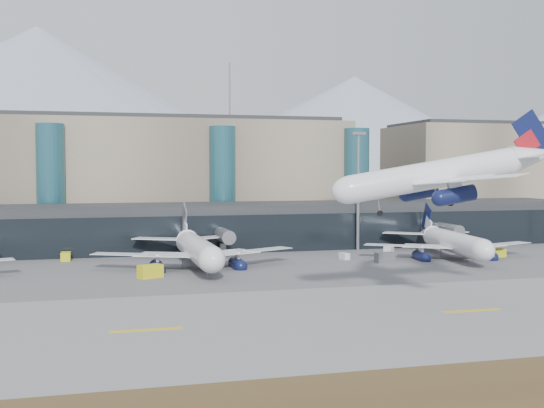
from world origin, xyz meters
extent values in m
plane|color=#515154|center=(0.00, 0.00, 0.00)|extent=(900.00, 900.00, 0.00)
cube|color=slate|center=(0.00, -15.00, 0.02)|extent=(400.00, 40.00, 0.04)
cube|color=#47351E|center=(0.00, -40.00, 0.00)|extent=(400.00, 14.00, 0.03)
cube|color=gold|center=(-20.00, -15.00, 0.05)|extent=(8.00, 1.00, 0.02)
cube|color=gold|center=(20.00, -15.00, 0.05)|extent=(8.00, 1.00, 0.02)
cube|color=black|center=(0.00, 58.00, 5.00)|extent=(170.00, 18.00, 10.00)
cube|color=black|center=(0.00, 49.10, 4.00)|extent=(170.00, 0.40, 8.00)
cylinder|color=slate|center=(0.00, 47.00, 4.20)|extent=(2.80, 14.00, 2.80)
cube|color=slate|center=(0.00, 47.00, 1.20)|extent=(1.20, 1.20, 2.40)
cylinder|color=slate|center=(50.00, 47.00, 4.20)|extent=(2.80, 14.00, 2.80)
cube|color=slate|center=(50.00, 47.00, 1.20)|extent=(1.20, 1.20, 2.40)
cube|color=gray|center=(-25.00, 90.00, 15.00)|extent=(130.00, 30.00, 30.00)
cube|color=black|center=(-25.00, 90.00, 30.50)|extent=(123.50, 28.00, 1.00)
cube|color=gray|center=(95.00, 90.00, 15.00)|extent=(70.00, 30.00, 30.00)
cube|color=black|center=(95.00, 90.00, 30.50)|extent=(66.50, 28.00, 1.00)
cylinder|color=#255A68|center=(-35.00, 74.00, 14.00)|extent=(6.40, 6.40, 28.00)
cylinder|color=#255A68|center=(5.00, 74.00, 14.00)|extent=(6.40, 6.40, 28.00)
cylinder|color=#255A68|center=(40.00, 74.00, 14.00)|extent=(6.40, 6.40, 28.00)
cylinder|color=slate|center=(10.00, 90.00, 38.00)|extent=(0.40, 0.40, 16.00)
cone|color=gray|center=(-60.00, 380.00, 55.00)|extent=(400.00, 400.00, 110.00)
cone|color=gray|center=(160.00, 380.00, 42.50)|extent=(340.00, 340.00, 85.00)
cylinder|color=slate|center=(30.00, 48.00, 12.50)|extent=(0.70, 0.70, 25.00)
cube|color=slate|center=(30.00, 48.00, 25.30)|extent=(3.00, 1.20, 0.60)
cylinder|color=silver|center=(18.24, -11.10, 18.29)|extent=(21.97, 5.90, 3.60)
ellipsoid|color=silver|center=(7.45, -9.94, 18.29)|extent=(5.39, 4.12, 3.60)
cube|color=silver|center=(18.95, -18.97, 17.69)|extent=(10.01, 16.38, 0.18)
cylinder|color=#0D143B|center=(17.92, -16.99, 15.86)|extent=(4.53, 2.43, 1.98)
cube|color=silver|center=(20.61, -3.56, 17.69)|extent=(12.53, 16.00, 0.18)
cylinder|color=#0D143B|center=(19.18, -5.27, 15.86)|extent=(4.53, 2.43, 1.98)
cube|color=silver|center=(32.58, -8.27, 18.65)|extent=(7.09, 8.42, 0.14)
cube|color=maroon|center=(31.50, -12.52, 20.27)|extent=(3.60, 0.63, 3.46)
cylinder|color=slate|center=(10.68, -10.29, 15.95)|extent=(0.15, 0.15, 2.88)
cylinder|color=black|center=(10.68, -10.29, 14.69)|extent=(0.66, 0.29, 0.64)
cylinder|color=black|center=(18.93, -13.35, 14.69)|extent=(0.85, 0.41, 0.82)
cylinder|color=black|center=(19.39, -9.05, 14.69)|extent=(0.85, 0.41, 0.82)
cylinder|color=silver|center=(-7.85, 30.63, 4.84)|extent=(4.65, 26.27, 4.34)
ellipsoid|color=silver|center=(-7.70, 17.52, 4.84)|extent=(4.41, 6.13, 4.34)
cone|color=silver|center=(-8.04, 47.48, 5.06)|extent=(4.43, 7.54, 4.34)
cube|color=silver|center=(1.49, 32.61, 4.12)|extent=(19.64, 13.85, 0.22)
cylinder|color=#0D143B|center=(-0.74, 31.09, 1.91)|extent=(2.45, 5.27, 2.39)
cube|color=silver|center=(-2.80, 47.54, 5.27)|extent=(10.34, 7.96, 0.17)
cube|color=silver|center=(-17.24, 32.39, 4.12)|extent=(19.69, 13.52, 0.22)
cylinder|color=#0D143B|center=(-14.97, 30.92, 1.91)|extent=(2.45, 5.27, 2.39)
cube|color=silver|center=(-13.29, 47.42, 5.27)|extent=(10.37, 7.80, 0.17)
cube|color=slate|center=(-8.05, 47.86, 8.53)|extent=(0.34, 6.49, 7.65)
cube|color=silver|center=(-8.04, 46.73, 7.23)|extent=(0.35, 4.34, 4.18)
cylinder|color=slate|center=(-7.74, 21.45, 2.02)|extent=(0.18, 0.18, 3.48)
cylinder|color=black|center=(-7.74, 21.45, 0.50)|extent=(0.28, 0.77, 0.77)
cylinder|color=black|center=(-5.26, 31.78, 0.50)|extent=(0.40, 1.00, 0.99)
cylinder|color=black|center=(-10.47, 31.72, 0.50)|extent=(0.40, 1.00, 0.99)
cylinder|color=silver|center=(42.94, 31.00, 4.58)|extent=(7.45, 25.11, 4.11)
ellipsoid|color=silver|center=(41.25, 18.72, 4.58)|extent=(4.85, 6.26, 4.11)
cone|color=silver|center=(45.12, 46.78, 4.78)|extent=(5.04, 7.58, 4.11)
cube|color=silver|center=(51.95, 31.55, 3.90)|extent=(18.69, 10.97, 0.21)
cylinder|color=#0D143B|center=(49.65, 30.43, 1.80)|extent=(2.91, 5.22, 2.26)
cube|color=silver|center=(50.03, 46.11, 4.99)|extent=(9.86, 6.50, 0.16)
cube|color=silver|center=(34.42, 33.96, 3.90)|extent=(18.14, 14.66, 0.21)
cylinder|color=#0D143B|center=(36.33, 32.27, 1.80)|extent=(2.91, 5.22, 2.26)
cube|color=silver|center=(40.21, 47.46, 4.99)|extent=(9.54, 8.26, 0.16)
cube|color=#0D143B|center=(45.17, 47.13, 8.07)|extent=(1.08, 6.11, 7.23)
cube|color=silver|center=(45.02, 46.08, 6.83)|extent=(0.85, 4.10, 3.95)
cylinder|color=slate|center=(41.76, 22.41, 1.91)|extent=(0.17, 0.17, 3.29)
cylinder|color=black|center=(41.76, 22.41, 0.47)|extent=(0.36, 0.76, 0.73)
cylinder|color=black|center=(45.53, 31.72, 0.47)|extent=(0.49, 0.98, 0.94)
cylinder|color=black|center=(40.65, 32.39, 0.47)|extent=(0.49, 0.98, 0.94)
cube|color=gold|center=(-30.81, 45.98, 0.84)|extent=(1.84, 2.94, 1.68)
cube|color=#48494D|center=(27.48, 28.08, 0.97)|extent=(3.62, 2.08, 1.94)
cube|color=silver|center=(33.37, 39.32, 0.85)|extent=(3.04, 3.32, 1.69)
cube|color=gold|center=(52.68, 29.73, 0.83)|extent=(3.21, 2.21, 1.67)
cube|color=silver|center=(21.75, 34.38, 0.63)|extent=(1.75, 2.40, 1.26)
cube|color=gold|center=(-16.72, 21.15, 1.07)|extent=(4.37, 3.53, 2.14)
camera|label=1|loc=(-25.32, -89.90, 17.76)|focal=45.00mm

